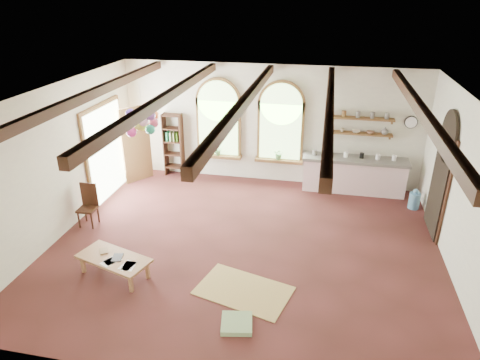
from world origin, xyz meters
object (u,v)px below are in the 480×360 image
(kitchen_counter, at_px, (354,174))
(balloon_cluster, at_px, (143,121))
(side_chair, at_px, (89,213))
(coffee_table, at_px, (114,259))

(kitchen_counter, bearing_deg, balloon_cluster, -152.95)
(side_chair, height_order, balloon_cluster, balloon_cluster)
(side_chair, xyz_separation_m, balloon_cluster, (1.25, 0.62, 2.07))
(coffee_table, xyz_separation_m, balloon_cluster, (-0.20, 2.26, 2.00))
(coffee_table, xyz_separation_m, side_chair, (-1.45, 1.64, -0.07))
(side_chair, bearing_deg, kitchen_counter, 26.90)
(coffee_table, bearing_deg, balloon_cluster, 95.06)
(balloon_cluster, bearing_deg, side_chair, -153.68)
(coffee_table, relative_size, side_chair, 1.55)
(kitchen_counter, distance_m, balloon_cluster, 5.60)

